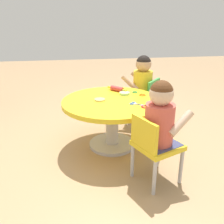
{
  "coord_description": "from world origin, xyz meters",
  "views": [
    {
      "loc": [
        -2.18,
        0.33,
        1.21
      ],
      "look_at": [
        0.0,
        0.0,
        0.35
      ],
      "focal_mm": 40.83,
      "sensor_mm": 36.0,
      "label": 1
    }
  ],
  "objects_px": {
    "child_chair_right": "(145,99)",
    "seated_child_right": "(142,79)",
    "seated_child_left": "(160,116)",
    "craft_table": "(112,111)",
    "craft_scissors": "(135,104)",
    "child_chair_left": "(154,145)",
    "rolling_pin": "(117,89)"
  },
  "relations": [
    {
      "from": "craft_scissors",
      "to": "child_chair_left",
      "type": "bearing_deg",
      "value": -175.48
    },
    {
      "from": "child_chair_left",
      "to": "craft_scissors",
      "type": "bearing_deg",
      "value": 4.52
    },
    {
      "from": "child_chair_left",
      "to": "craft_scissors",
      "type": "distance_m",
      "value": 0.49
    },
    {
      "from": "craft_table",
      "to": "rolling_pin",
      "type": "distance_m",
      "value": 0.32
    },
    {
      "from": "seated_child_right",
      "to": "child_chair_right",
      "type": "bearing_deg",
      "value": -130.71
    },
    {
      "from": "child_chair_right",
      "to": "seated_child_right",
      "type": "distance_m",
      "value": 0.23
    },
    {
      "from": "child_chair_left",
      "to": "rolling_pin",
      "type": "bearing_deg",
      "value": 8.32
    },
    {
      "from": "seated_child_left",
      "to": "child_chair_right",
      "type": "distance_m",
      "value": 1.09
    },
    {
      "from": "seated_child_right",
      "to": "rolling_pin",
      "type": "height_order",
      "value": "seated_child_right"
    },
    {
      "from": "child_chair_right",
      "to": "rolling_pin",
      "type": "bearing_deg",
      "value": 117.72
    },
    {
      "from": "rolling_pin",
      "to": "seated_child_right",
      "type": "bearing_deg",
      "value": -56.72
    },
    {
      "from": "seated_child_right",
      "to": "rolling_pin",
      "type": "distance_m",
      "value": 0.39
    },
    {
      "from": "child_chair_left",
      "to": "rolling_pin",
      "type": "relative_size",
      "value": 2.97
    },
    {
      "from": "craft_table",
      "to": "craft_scissors",
      "type": "relative_size",
      "value": 6.82
    },
    {
      "from": "craft_table",
      "to": "seated_child_right",
      "type": "bearing_deg",
      "value": -40.24
    },
    {
      "from": "child_chair_left",
      "to": "craft_scissors",
      "type": "xyz_separation_m",
      "value": [
        0.46,
        0.04,
        0.16
      ]
    },
    {
      "from": "rolling_pin",
      "to": "child_chair_right",
      "type": "bearing_deg",
      "value": -62.28
    },
    {
      "from": "craft_table",
      "to": "seated_child_right",
      "type": "xyz_separation_m",
      "value": [
        0.49,
        -0.41,
        0.17
      ]
    },
    {
      "from": "craft_table",
      "to": "rolling_pin",
      "type": "bearing_deg",
      "value": -18.55
    },
    {
      "from": "seated_child_right",
      "to": "child_chair_left",
      "type": "bearing_deg",
      "value": 170.04
    },
    {
      "from": "child_chair_right",
      "to": "seated_child_right",
      "type": "bearing_deg",
      "value": 49.29
    },
    {
      "from": "seated_child_right",
      "to": "rolling_pin",
      "type": "xyz_separation_m",
      "value": [
        -0.21,
        0.32,
        -0.04
      ]
    },
    {
      "from": "craft_table",
      "to": "child_chair_left",
      "type": "xyz_separation_m",
      "value": [
        -0.6,
        -0.22,
        -0.06
      ]
    },
    {
      "from": "seated_child_left",
      "to": "rolling_pin",
      "type": "xyz_separation_m",
      "value": [
        0.86,
        0.17,
        -0.04
      ]
    },
    {
      "from": "craft_table",
      "to": "craft_scissors",
      "type": "height_order",
      "value": "craft_scissors"
    },
    {
      "from": "child_chair_right",
      "to": "craft_table",
      "type": "bearing_deg",
      "value": 136.19
    },
    {
      "from": "child_chair_left",
      "to": "child_chair_right",
      "type": "height_order",
      "value": "same"
    },
    {
      "from": "seated_child_right",
      "to": "craft_scissors",
      "type": "bearing_deg",
      "value": 160.08
    },
    {
      "from": "seated_child_left",
      "to": "child_chair_right",
      "type": "relative_size",
      "value": 0.95
    },
    {
      "from": "child_chair_left",
      "to": "seated_child_right",
      "type": "distance_m",
      "value": 1.13
    },
    {
      "from": "craft_table",
      "to": "child_chair_right",
      "type": "relative_size",
      "value": 1.72
    },
    {
      "from": "craft_table",
      "to": "rolling_pin",
      "type": "height_order",
      "value": "rolling_pin"
    }
  ]
}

